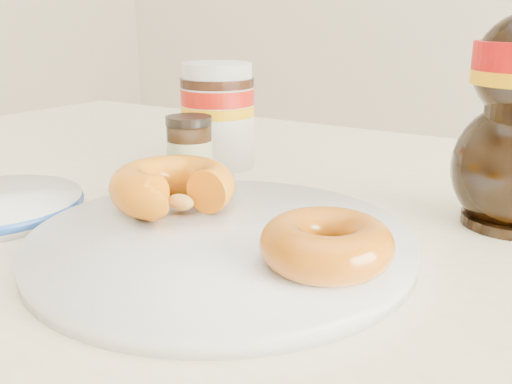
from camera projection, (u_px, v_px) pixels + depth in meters
The scene contains 6 objects.
dining_table at pixel (265, 302), 0.54m from camera, with size 1.40×0.90×0.75m.
plate at pixel (221, 242), 0.44m from camera, with size 0.30×0.30×0.01m.
donut_bitten at pixel (173, 186), 0.49m from camera, with size 0.11×0.11×0.04m, color #DC620C.
donut_whole at pixel (327, 244), 0.38m from camera, with size 0.09×0.09×0.03m, color #A44C0A.
nutella_jar at pixel (218, 111), 0.68m from camera, with size 0.09×0.09×0.12m.
dark_jar at pixel (190, 153), 0.59m from camera, with size 0.05×0.05×0.08m.
Camera 1 is at (0.25, -0.31, 0.92)m, focal length 40.00 mm.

